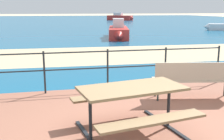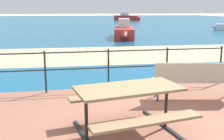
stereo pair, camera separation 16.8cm
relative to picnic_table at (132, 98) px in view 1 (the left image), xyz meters
name	(u,v)px [view 1 (the left image)]	position (x,y,z in m)	size (l,w,h in m)	color
ground_plane	(138,135)	(0.12, 0.06, -0.64)	(240.00, 240.00, 0.00)	beige
patio_paving	(138,133)	(0.12, 0.06, -0.61)	(6.40, 5.20, 0.06)	#935B47
sea_water	(60,22)	(0.12, 40.06, -0.64)	(90.00, 90.00, 0.01)	#145B84
beach_strip	(82,55)	(0.12, 8.06, -0.64)	(54.00, 4.86, 0.01)	tan
picnic_table	(132,98)	(0.00, 0.00, 0.00)	(1.82, 1.74, 0.76)	#8C704C
park_bench	(194,77)	(1.78, 1.34, -0.08)	(1.77, 0.73, 0.84)	#BCAD93
railing_fence	(108,64)	(0.12, 2.47, 0.05)	(5.94, 0.04, 0.99)	#1E2328
boat_near	(118,31)	(3.43, 15.00, -0.19)	(2.25, 5.22, 1.32)	red
boat_far	(120,18)	(11.15, 45.37, -0.14)	(4.51, 4.37, 1.38)	red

